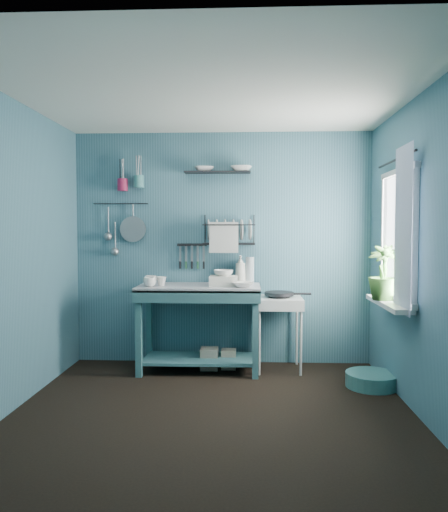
{
  "coord_description": "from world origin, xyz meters",
  "views": [
    {
      "loc": [
        0.27,
        -3.91,
        1.45
      ],
      "look_at": [
        0.05,
        0.85,
        1.2
      ],
      "focal_mm": 35.0,
      "sensor_mm": 36.0,
      "label": 1
    }
  ],
  "objects_px": {
    "mug_left": "(150,282)",
    "potted_plant": "(383,273)",
    "frying_pan": "(279,294)",
    "wash_tub": "(223,281)",
    "hotplate_stand": "(279,334)",
    "dish_rack": "(229,230)",
    "utensil_cup_magenta": "(123,185)",
    "floor_basin": "(372,380)",
    "soap_bottle": "(240,269)",
    "mug_right": "(151,280)",
    "colander": "(133,229)",
    "utensil_cup_teal": "(139,182)",
    "water_bottle": "(250,270)",
    "storage_tin_small": "(229,359)",
    "mug_mid": "(161,281)",
    "work_counter": "(199,328)",
    "storage_tin_large": "(209,359)"
  },
  "relations": [
    {
      "from": "frying_pan",
      "to": "storage_tin_small",
      "type": "bearing_deg",
      "value": 178.21
    },
    {
      "from": "wash_tub",
      "to": "potted_plant",
      "type": "height_order",
      "value": "potted_plant"
    },
    {
      "from": "mug_mid",
      "to": "potted_plant",
      "type": "relative_size",
      "value": 0.21
    },
    {
      "from": "dish_rack",
      "to": "potted_plant",
      "type": "height_order",
      "value": "dish_rack"
    },
    {
      "from": "water_bottle",
      "to": "hotplate_stand",
      "type": "height_order",
      "value": "water_bottle"
    },
    {
      "from": "mug_left",
      "to": "floor_basin",
      "type": "bearing_deg",
      "value": -8.38
    },
    {
      "from": "mug_mid",
      "to": "wash_tub",
      "type": "bearing_deg",
      "value": 3.63
    },
    {
      "from": "utensil_cup_magenta",
      "to": "mug_right",
      "type": "bearing_deg",
      "value": -37.47
    },
    {
      "from": "hotplate_stand",
      "to": "dish_rack",
      "type": "bearing_deg",
      "value": 166.92
    },
    {
      "from": "hotplate_stand",
      "to": "potted_plant",
      "type": "bearing_deg",
      "value": -34.18
    },
    {
      "from": "work_counter",
      "to": "storage_tin_small",
      "type": "bearing_deg",
      "value": 10.27
    },
    {
      "from": "utensil_cup_teal",
      "to": "mug_mid",
      "type": "bearing_deg",
      "value": -48.21
    },
    {
      "from": "soap_bottle",
      "to": "storage_tin_large",
      "type": "relative_size",
      "value": 1.36
    },
    {
      "from": "utensil_cup_magenta",
      "to": "potted_plant",
      "type": "height_order",
      "value": "utensil_cup_magenta"
    },
    {
      "from": "storage_tin_large",
      "to": "work_counter",
      "type": "bearing_deg",
      "value": -153.43
    },
    {
      "from": "mug_left",
      "to": "potted_plant",
      "type": "distance_m",
      "value": 2.23
    },
    {
      "from": "floor_basin",
      "to": "dish_rack",
      "type": "bearing_deg",
      "value": 152.81
    },
    {
      "from": "wash_tub",
      "to": "storage_tin_large",
      "type": "relative_size",
      "value": 1.27
    },
    {
      "from": "utensil_cup_magenta",
      "to": "potted_plant",
      "type": "relative_size",
      "value": 0.27
    },
    {
      "from": "work_counter",
      "to": "water_bottle",
      "type": "distance_m",
      "value": 0.81
    },
    {
      "from": "wash_tub",
      "to": "utensil_cup_magenta",
      "type": "xyz_separation_m",
      "value": [
        -1.1,
        0.29,
        1.0
      ]
    },
    {
      "from": "dish_rack",
      "to": "floor_basin",
      "type": "distance_m",
      "value": 2.05
    },
    {
      "from": "wash_tub",
      "to": "utensil_cup_magenta",
      "type": "height_order",
      "value": "utensil_cup_magenta"
    },
    {
      "from": "wash_tub",
      "to": "work_counter",
      "type": "bearing_deg",
      "value": 175.43
    },
    {
      "from": "mug_left",
      "to": "water_bottle",
      "type": "relative_size",
      "value": 0.44
    },
    {
      "from": "colander",
      "to": "potted_plant",
      "type": "relative_size",
      "value": 0.58
    },
    {
      "from": "utensil_cup_teal",
      "to": "colander",
      "type": "bearing_deg",
      "value": 158.52
    },
    {
      "from": "frying_pan",
      "to": "potted_plant",
      "type": "height_order",
      "value": "potted_plant"
    },
    {
      "from": "water_bottle",
      "to": "storage_tin_small",
      "type": "bearing_deg",
      "value": -147.53
    },
    {
      "from": "work_counter",
      "to": "water_bottle",
      "type": "xyz_separation_m",
      "value": [
        0.52,
        0.22,
        0.58
      ]
    },
    {
      "from": "mug_right",
      "to": "storage_tin_large",
      "type": "bearing_deg",
      "value": 4.76
    },
    {
      "from": "colander",
      "to": "storage_tin_large",
      "type": "xyz_separation_m",
      "value": [
        0.85,
        -0.25,
        -1.35
      ]
    },
    {
      "from": "mug_right",
      "to": "soap_bottle",
      "type": "bearing_deg",
      "value": 12.26
    },
    {
      "from": "mug_left",
      "to": "mug_right",
      "type": "relative_size",
      "value": 1.0
    },
    {
      "from": "mug_left",
      "to": "potted_plant",
      "type": "relative_size",
      "value": 0.25
    },
    {
      "from": "frying_pan",
      "to": "utensil_cup_magenta",
      "type": "distance_m",
      "value": 2.03
    },
    {
      "from": "wash_tub",
      "to": "utensil_cup_teal",
      "type": "height_order",
      "value": "utensil_cup_teal"
    },
    {
      "from": "floor_basin",
      "to": "soap_bottle",
      "type": "bearing_deg",
      "value": 151.21
    },
    {
      "from": "water_bottle",
      "to": "potted_plant",
      "type": "height_order",
      "value": "potted_plant"
    },
    {
      "from": "mug_left",
      "to": "mug_mid",
      "type": "bearing_deg",
      "value": 45.0
    },
    {
      "from": "hotplate_stand",
      "to": "utensil_cup_magenta",
      "type": "relative_size",
      "value": 5.81
    },
    {
      "from": "hotplate_stand",
      "to": "utensil_cup_teal",
      "type": "bearing_deg",
      "value": 175.65
    },
    {
      "from": "frying_pan",
      "to": "wash_tub",
      "type": "bearing_deg",
      "value": -171.64
    },
    {
      "from": "mug_left",
      "to": "colander",
      "type": "xyz_separation_m",
      "value": [
        -0.27,
        0.46,
        0.53
      ]
    },
    {
      "from": "soap_bottle",
      "to": "potted_plant",
      "type": "xyz_separation_m",
      "value": [
        1.28,
        -0.81,
        0.04
      ]
    },
    {
      "from": "mug_right",
      "to": "floor_basin",
      "type": "bearing_deg",
      "value": -12.44
    },
    {
      "from": "colander",
      "to": "storage_tin_small",
      "type": "xyz_separation_m",
      "value": [
        1.05,
        -0.22,
        -1.36
      ]
    },
    {
      "from": "water_bottle",
      "to": "hotplate_stand",
      "type": "distance_m",
      "value": 0.73
    },
    {
      "from": "soap_bottle",
      "to": "utensil_cup_teal",
      "type": "xyz_separation_m",
      "value": [
        -1.09,
        0.07,
        0.94
      ]
    },
    {
      "from": "wash_tub",
      "to": "storage_tin_small",
      "type": "distance_m",
      "value": 0.84
    }
  ]
}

